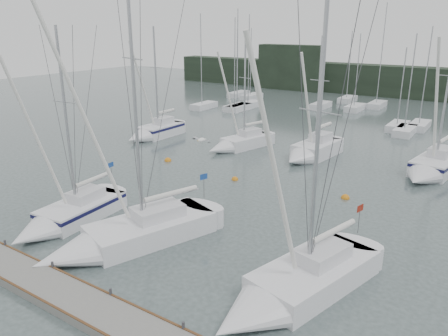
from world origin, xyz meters
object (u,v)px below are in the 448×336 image
object	(u,v)px
buoy_a	(235,180)
sailboat_near_left	(63,218)
sailboat_mid_d	(431,169)
sailboat_mid_c	(310,152)
sailboat_near_center	(114,240)
buoy_c	(168,161)
buoy_b	(345,198)
sailboat_near_right	(286,292)
sailboat_mid_a	(153,132)
sailboat_mid_b	(236,144)

from	to	relation	value
buoy_a	sailboat_near_left	bearing A→B (deg)	-108.08
buoy_a	sailboat_mid_d	bearing A→B (deg)	36.71
sailboat_mid_c	buoy_a	bearing A→B (deg)	-100.64
sailboat_near_center	buoy_a	distance (m)	12.92
buoy_c	sailboat_mid_c	bearing A→B (deg)	36.27
buoy_b	sailboat_mid_c	bearing A→B (deg)	128.39
sailboat_near_right	buoy_c	xyz separation A→B (m)	(-17.83, 12.99, -0.54)
sailboat_near_center	sailboat_mid_a	distance (m)	24.20
sailboat_near_center	buoy_c	distance (m)	15.99
sailboat_near_right	sailboat_mid_c	distance (m)	21.85
sailboat_mid_d	buoy_b	distance (m)	9.24
sailboat_near_center	sailboat_mid_b	world-z (taller)	sailboat_near_center
sailboat_mid_c	buoy_a	world-z (taller)	sailboat_mid_c
sailboat_near_right	buoy_c	bearing A→B (deg)	158.74
sailboat_mid_a	sailboat_mid_c	xyz separation A→B (m)	(16.88, 2.10, -0.01)
sailboat_mid_a	sailboat_near_right	bearing A→B (deg)	-35.99
sailboat_near_right	sailboat_mid_a	world-z (taller)	sailboat_near_right
sailboat_near_right	sailboat_mid_d	xyz separation A→B (m)	(2.22, 21.42, 0.09)
sailboat_near_right	buoy_b	bearing A→B (deg)	112.74
sailboat_mid_a	sailboat_mid_d	bearing A→B (deg)	7.36
buoy_b	buoy_c	xyz separation A→B (m)	(-16.00, -0.14, 0.00)
sailboat_near_center	buoy_c	bearing A→B (deg)	139.80
sailboat_near_center	buoy_a	size ratio (longest dim) A/B	32.30
buoy_a	buoy_c	world-z (taller)	buoy_c
sailboat_near_right	buoy_c	world-z (taller)	sailboat_near_right
sailboat_mid_b	buoy_c	distance (m)	7.27
sailboat_mid_d	buoy_a	size ratio (longest dim) A/B	25.02
sailboat_mid_c	buoy_c	distance (m)	12.65
buoy_a	sailboat_mid_c	bearing A→B (deg)	72.58
sailboat_near_center	sailboat_mid_c	xyz separation A→B (m)	(2.09, 21.25, 0.07)
sailboat_mid_a	buoy_c	bearing A→B (deg)	-37.93
sailboat_near_center	sailboat_mid_d	bearing A→B (deg)	81.06
buoy_b	sailboat_near_center	bearing A→B (deg)	-119.57
sailboat_mid_b	sailboat_mid_a	bearing A→B (deg)	-157.28
sailboat_mid_a	sailboat_mid_c	distance (m)	17.01
sailboat_near_left	sailboat_mid_c	xyz separation A→B (m)	(6.75, 21.00, 0.09)
sailboat_mid_d	buoy_c	size ratio (longest dim) A/B	21.05
sailboat_near_right	buoy_c	size ratio (longest dim) A/B	22.40
buoy_a	sailboat_near_right	bearing A→B (deg)	-49.74
sailboat_mid_c	buoy_c	xyz separation A→B (m)	(-10.19, -7.48, -0.62)
sailboat_near_left	sailboat_mid_d	xyz separation A→B (m)	(16.61, 21.95, 0.10)
sailboat_near_center	sailboat_mid_d	world-z (taller)	sailboat_near_center
sailboat_near_right	sailboat_mid_d	size ratio (longest dim) A/B	1.06
buoy_a	buoy_b	size ratio (longest dim) A/B	0.89
sailboat_near_center	sailboat_mid_a	bearing A→B (deg)	147.02
buoy_a	buoy_b	distance (m)	8.49
sailboat_near_left	buoy_b	distance (m)	18.57
sailboat_mid_b	buoy_c	size ratio (longest dim) A/B	18.11
sailboat_mid_c	sailboat_mid_d	bearing A→B (deg)	12.27
sailboat_near_center	buoy_a	world-z (taller)	sailboat_near_center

